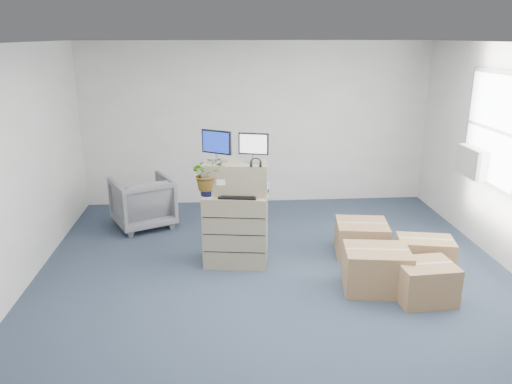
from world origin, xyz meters
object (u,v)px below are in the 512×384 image
water_bottle (245,184)px  keyboard (238,197)px  office_chair (142,200)px  monitor_left (216,145)px  monitor_right (254,146)px  potted_plant (207,178)px  filing_cabinet_lower (236,229)px

water_bottle → keyboard: bearing=-120.8°
keyboard → office_chair: keyboard is taller
monitor_left → keyboard: monitor_left is taller
monitor_right → potted_plant: bearing=-156.3°
filing_cabinet_lower → monitor_right: monitor_right is taller
keyboard → water_bottle: 0.23m
monitor_left → monitor_right: monitor_left is taller
keyboard → water_bottle: (0.10, 0.17, 0.12)m
monitor_left → office_chair: monitor_left is taller
office_chair → monitor_left: bearing=104.9°
keyboard → water_bottle: water_bottle is taller
potted_plant → office_chair: bearing=125.1°
filing_cabinet_lower → keyboard: size_ratio=2.01×
filing_cabinet_lower → potted_plant: size_ratio=1.77×
monitor_left → water_bottle: bearing=27.3°
filing_cabinet_lower → keyboard: 0.50m
monitor_right → keyboard: 0.66m
potted_plant → filing_cabinet_lower: bearing=8.2°
water_bottle → potted_plant: size_ratio=0.48×
filing_cabinet_lower → water_bottle: size_ratio=3.71×
water_bottle → office_chair: (-1.53, 1.40, -0.64)m
filing_cabinet_lower → monitor_left: (-0.23, 0.07, 1.11)m
monitor_left → potted_plant: 0.43m
water_bottle → office_chair: size_ratio=0.30×
monitor_right → water_bottle: size_ratio=1.46×
water_bottle → potted_plant: 0.50m
keyboard → monitor_right: bearing=47.4°
filing_cabinet_lower → keyboard: (0.02, -0.13, 0.49)m
monitor_right → office_chair: size_ratio=0.43×
monitor_left → potted_plant: size_ratio=0.76×
office_chair → water_bottle: bearing=111.8°
monitor_right → filing_cabinet_lower: bearing=-156.6°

